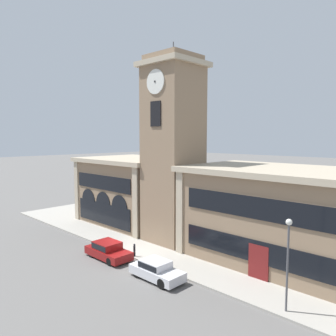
{
  "coord_description": "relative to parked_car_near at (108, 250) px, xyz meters",
  "views": [
    {
      "loc": [
        20.99,
        -16.66,
        9.97
      ],
      "look_at": [
        1.48,
        3.48,
        7.3
      ],
      "focal_mm": 35.0,
      "sensor_mm": 36.0,
      "label": 1
    }
  ],
  "objects": [
    {
      "name": "parked_car_near",
      "position": [
        0.0,
        0.0,
        0.0
      ],
      "size": [
        4.24,
        1.89,
        1.38
      ],
      "rotation": [
        0.0,
        0.0,
        -0.0
      ],
      "color": "maroon",
      "rests_on": "ground_plane"
    },
    {
      "name": "clock_tower",
      "position": [
        0.76,
        7.02,
        8.02
      ],
      "size": [
        5.15,
        5.15,
        18.59
      ],
      "color": "#897056",
      "rests_on": "ground_plane"
    },
    {
      "name": "sidewalk_kerb",
      "position": [
        0.76,
        8.5,
        -0.64
      ],
      "size": [
        43.93,
        14.36,
        0.15
      ],
      "color": "#A39E93",
      "rests_on": "ground_plane"
    },
    {
      "name": "town_hall_left_wing",
      "position": [
        -7.49,
        9.21,
        3.08
      ],
      "size": [
        12.16,
        9.58,
        7.54
      ],
      "color": "#897056",
      "rests_on": "ground_plane"
    },
    {
      "name": "parked_car_mid",
      "position": [
        5.75,
        -0.0,
        -0.01
      ],
      "size": [
        4.07,
        1.76,
        1.35
      ],
      "rotation": [
        0.0,
        0.0,
        -0.0
      ],
      "color": "silver",
      "rests_on": "ground_plane"
    },
    {
      "name": "town_hall_right_wing",
      "position": [
        11.01,
        9.22,
        3.07
      ],
      "size": [
        16.14,
        9.58,
        7.53
      ],
      "color": "#897056",
      "rests_on": "ground_plane"
    },
    {
      "name": "bollard",
      "position": [
        1.54,
        1.54,
        -0.05
      ],
      "size": [
        0.18,
        0.18,
        1.06
      ],
      "color": "black",
      "rests_on": "sidewalk_kerb"
    },
    {
      "name": "ground_plane",
      "position": [
        0.76,
        1.32,
        -0.72
      ],
      "size": [
        300.0,
        300.0,
        0.0
      ],
      "primitive_type": "plane",
      "color": "#605E5B"
    },
    {
      "name": "street_lamp",
      "position": [
        14.25,
        2.0,
        2.96
      ],
      "size": [
        0.36,
        0.36,
        5.32
      ],
      "color": "#4C4C51",
      "rests_on": "sidewalk_kerb"
    }
  ]
}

